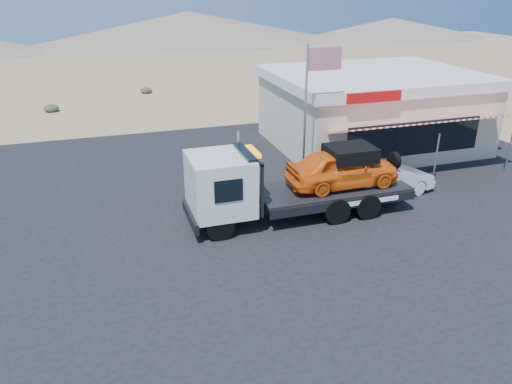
% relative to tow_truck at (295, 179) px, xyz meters
% --- Properties ---
extents(ground, '(120.00, 120.00, 0.00)m').
position_rel_tow_truck_xyz_m(ground, '(-3.26, -1.97, -1.51)').
color(ground, '#9F825A').
rests_on(ground, ground).
extents(asphalt_lot, '(32.00, 24.00, 0.02)m').
position_rel_tow_truck_xyz_m(asphalt_lot, '(-1.26, 1.03, -1.50)').
color(asphalt_lot, black).
rests_on(asphalt_lot, ground).
extents(tow_truck, '(8.41, 2.49, 2.81)m').
position_rel_tow_truck_xyz_m(tow_truck, '(0.00, 0.00, 0.00)').
color(tow_truck, black).
rests_on(tow_truck, asphalt_lot).
extents(white_sedan, '(4.30, 2.25, 1.35)m').
position_rel_tow_truck_xyz_m(white_sedan, '(4.38, 0.52, -0.82)').
color(white_sedan, white).
rests_on(white_sedan, asphalt_lot).
extents(jerky_store, '(10.40, 9.97, 3.90)m').
position_rel_tow_truck_xyz_m(jerky_store, '(7.24, 7.01, 0.48)').
color(jerky_store, beige).
rests_on(jerky_store, asphalt_lot).
extents(flagpole, '(1.55, 0.10, 6.00)m').
position_rel_tow_truck_xyz_m(flagpole, '(1.67, 2.53, 2.25)').
color(flagpole, '#99999E').
rests_on(flagpole, asphalt_lot).
extents(distant_hills, '(126.00, 48.00, 4.20)m').
position_rel_tow_truck_xyz_m(distant_hills, '(-13.03, 53.17, 0.37)').
color(distant_hills, '#726B59').
rests_on(distant_hills, ground).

